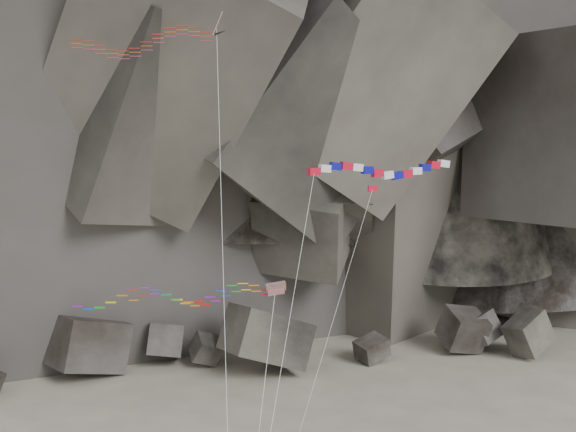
{
  "coord_description": "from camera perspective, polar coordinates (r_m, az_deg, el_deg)",
  "views": [
    {
      "loc": [
        -2.98,
        -44.51,
        27.11
      ],
      "look_at": [
        1.58,
        6.0,
        21.1
      ],
      "focal_mm": 45.0,
      "sensor_mm": 36.0,
      "label": 1
    }
  ],
  "objects": [
    {
      "name": "pennant_kite",
      "position": [
        43.13,
        4.86,
        -3.87
      ],
      "size": [
        9.3,
        11.11,
        22.21
      ],
      "rotation": [
        0.0,
        0.0,
        0.33
      ],
      "color": "red",
      "rests_on": "ground"
    },
    {
      "name": "headland",
      "position": [
        115.52,
        -3.75,
        14.14
      ],
      "size": [
        110.0,
        70.0,
        84.0
      ],
      "primitive_type": null,
      "color": "#5A544A",
      "rests_on": "ground"
    },
    {
      "name": "delta_kite",
      "position": [
        48.84,
        -11.89,
        13.34
      ],
      "size": [
        10.55,
        15.88,
        33.3
      ],
      "rotation": [
        0.0,
        0.0,
        -0.05
      ],
      "color": "red",
      "rests_on": "ground"
    },
    {
      "name": "boulder_field",
      "position": [
        83.81,
        -4.83,
        -10.47
      ],
      "size": [
        68.38,
        16.61,
        8.52
      ],
      "color": "#47423F",
      "rests_on": "ground"
    },
    {
      "name": "parafoil_kite",
      "position": [
        44.17,
        -9.38,
        -6.23
      ],
      "size": [
        13.15,
        10.4,
        16.54
      ],
      "rotation": [
        0.0,
        0.0,
        0.17
      ],
      "color": "#CF990B",
      "rests_on": "ground"
    },
    {
      "name": "banner_kite",
      "position": [
        51.46,
        7.36,
        3.54
      ],
      "size": [
        16.44,
        19.44,
        23.48
      ],
      "rotation": [
        0.0,
        0.0,
        0.3
      ],
      "color": "red",
      "rests_on": "ground"
    }
  ]
}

